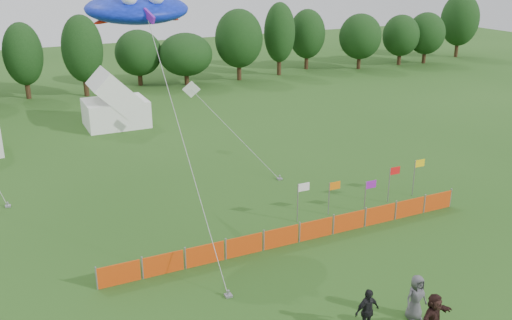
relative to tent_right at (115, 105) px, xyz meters
name	(u,v)px	position (x,y,z in m)	size (l,w,h in m)	color
treeline	(107,52)	(2.25, 13.10, 2.36)	(104.57, 8.78, 8.36)	#382314
tent_right	(115,105)	(0.00, 0.00, 0.00)	(5.13, 4.10, 3.62)	white
barrier_fence	(299,233)	(3.54, -24.72, -1.33)	(19.90, 0.06, 1.00)	#CA3E0B
flag_row	(364,185)	(8.84, -22.72, -0.43)	(8.73, 0.74, 2.21)	gray
spectator_d	(367,311)	(2.24, -32.17, -0.88)	(1.10, 0.46, 1.89)	black
spectator_e	(416,297)	(4.52, -32.24, -0.88)	(0.93, 0.61, 1.90)	#4B4A4F
spectator_f	(434,317)	(4.27, -33.52, -0.88)	(1.76, 0.56, 1.90)	black
stingray_kite	(136,9)	(-2.21, -18.12, 9.26)	(5.64, 16.21, 12.05)	#102BE8
small_kite_white	(211,109)	(4.86, -9.45, 1.31)	(3.18, 10.09, 4.82)	white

